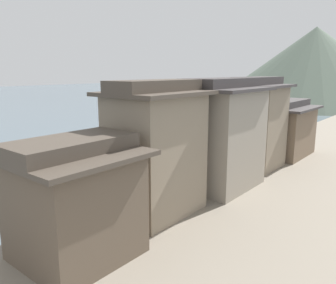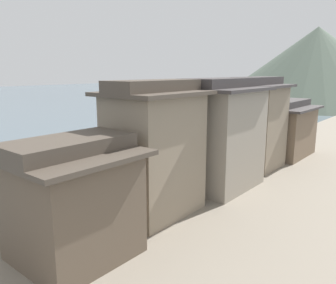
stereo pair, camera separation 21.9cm
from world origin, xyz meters
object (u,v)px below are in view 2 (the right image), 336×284
boat_moored_second (59,218)px  boat_midriver_upstream (256,142)px  boat_moored_third (239,147)px  house_waterfront_far (283,128)px  house_waterfront_tall (219,134)px  boat_moored_nearest (269,118)px  house_waterfront_second (154,149)px  house_waterfront_nearest (72,199)px  boat_midriver_drifting (198,164)px  house_waterfront_narrow (256,123)px  boat_moored_far (128,193)px

boat_moored_second → boat_midriver_upstream: size_ratio=1.21×
boat_moored_third → house_waterfront_far: (6.27, -1.97, 3.41)m
boat_moored_third → house_waterfront_tall: house_waterfront_tall is taller
boat_moored_nearest → house_waterfront_tall: (14.48, -43.99, 4.71)m
house_waterfront_second → boat_moored_third: bearing=104.2°
house_waterfront_tall → house_waterfront_far: 13.78m
house_waterfront_nearest → boat_midriver_drifting: bearing=106.5°
boat_midriver_upstream → house_waterfront_second: bearing=-78.3°
boat_moored_nearest → house_waterfront_nearest: size_ratio=0.92×
house_waterfront_narrow → house_waterfront_far: (0.33, 6.42, -1.32)m
boat_moored_far → boat_midriver_drifting: bearing=91.5°
boat_moored_nearest → house_waterfront_second: size_ratio=0.66×
boat_moored_third → house_waterfront_second: bearing=-75.8°
boat_moored_nearest → boat_midriver_upstream: (8.28, -23.43, -0.16)m
boat_moored_far → house_waterfront_nearest: house_waterfront_nearest is taller
boat_midriver_drifting → house_waterfront_far: house_waterfront_far is taller
house_waterfront_nearest → house_waterfront_narrow: size_ratio=0.72×
boat_moored_far → house_waterfront_tall: bearing=42.3°
house_waterfront_far → boat_moored_far: bearing=-106.4°
boat_midriver_upstream → house_waterfront_narrow: size_ratio=0.47×
house_waterfront_nearest → house_waterfront_far: 27.66m
boat_midriver_drifting → house_waterfront_tall: 9.26m
boat_midriver_upstream → boat_moored_third: bearing=-90.4°
boat_midriver_upstream → house_waterfront_narrow: (5.91, -13.27, 4.88)m
boat_moored_nearest → house_waterfront_far: house_waterfront_far is taller
boat_moored_far → house_waterfront_second: size_ratio=0.54×
boat_midriver_drifting → house_waterfront_narrow: size_ratio=0.52×
house_waterfront_nearest → house_waterfront_second: house_waterfront_second is taller
house_waterfront_nearest → house_waterfront_narrow: bearing=90.8°
boat_midriver_drifting → house_waterfront_second: (5.31, -12.79, 4.73)m
boat_moored_nearest → house_waterfront_far: bearing=-64.4°
boat_midriver_upstream → house_waterfront_nearest: house_waterfront_nearest is taller
boat_moored_far → house_waterfront_narrow: house_waterfront_narrow is taller
boat_moored_second → house_waterfront_tall: bearing=64.0°
boat_midriver_drifting → house_waterfront_far: 10.61m
boat_moored_nearest → house_waterfront_narrow: (14.18, -36.70, 4.73)m
house_waterfront_tall → boat_midriver_drifting: bearing=136.3°
boat_moored_far → house_waterfront_tall: 8.86m
boat_midriver_drifting → house_waterfront_second: house_waterfront_second is taller
house_waterfront_tall → house_waterfront_far: (0.04, 13.72, -1.30)m
house_waterfront_second → house_waterfront_far: 21.05m
boat_moored_far → boat_midriver_drifting: size_ratio=1.04×
boat_moored_far → house_waterfront_nearest: bearing=-58.6°
boat_moored_second → house_waterfront_narrow: (5.26, 18.66, 4.87)m
house_waterfront_second → house_waterfront_nearest: bearing=-86.2°
boat_moored_nearest → house_waterfront_far: (14.52, -30.28, 3.41)m
house_waterfront_tall → house_waterfront_narrow: 7.30m
boat_moored_second → boat_midriver_drifting: size_ratio=1.09×
boat_midriver_upstream → house_waterfront_far: 9.92m
house_waterfront_nearest → house_waterfront_far: (0.03, 27.66, -0.01)m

